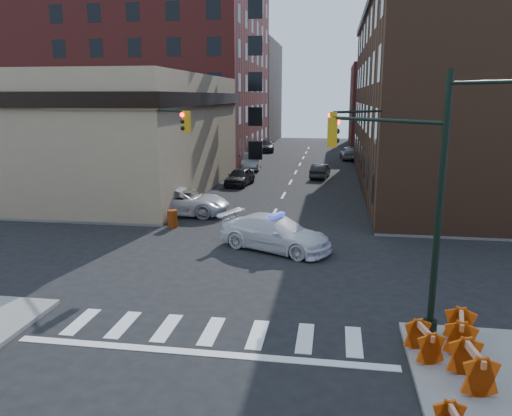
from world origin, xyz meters
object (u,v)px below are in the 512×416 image
(barrel_road, at_px, (280,241))
(barricade_se_a, at_px, (460,332))
(pedestrian_a, at_px, (126,206))
(pickup, at_px, (182,201))
(barrel_bank, at_px, (172,219))
(parked_car_wfar, at_px, (252,161))
(pedestrian_b, at_px, (138,201))
(barricade_nw_a, at_px, (119,207))
(parked_car_enear, at_px, (320,171))
(police_car, at_px, (275,233))
(parked_car_wnear, at_px, (240,177))

(barrel_road, xyz_separation_m, barricade_se_a, (6.31, -9.28, 0.22))
(pedestrian_a, height_order, barrel_road, pedestrian_a)
(pickup, bearing_deg, barrel_bank, -171.39)
(parked_car_wfar, distance_m, pedestrian_b, 22.09)
(pickup, height_order, barricade_nw_a, pickup)
(parked_car_wfar, bearing_deg, barricade_nw_a, -107.02)
(parked_car_enear, xyz_separation_m, barrel_bank, (-7.87, -19.15, -0.15))
(pedestrian_a, bearing_deg, barrel_bank, 25.27)
(police_car, distance_m, parked_car_wnear, 18.31)
(parked_car_enear, xyz_separation_m, pedestrian_a, (-11.15, -18.08, 0.27))
(parked_car_wfar, relative_size, barricade_nw_a, 3.99)
(barricade_se_a, bearing_deg, barricade_nw_a, 61.51)
(parked_car_wnear, relative_size, barricade_se_a, 3.17)
(parked_car_wfar, height_order, barrel_bank, parked_car_wfar)
(pickup, xyz_separation_m, parked_car_wfar, (1.15, 20.55, -0.02))
(police_car, height_order, parked_car_enear, police_car)
(parked_car_wfar, distance_m, barricade_se_a, 38.36)
(police_car, distance_m, pedestrian_a, 10.58)
(pedestrian_a, relative_size, barrel_bank, 1.55)
(police_car, height_order, parked_car_wfar, police_car)
(parked_car_wnear, height_order, parked_car_wfar, parked_car_wfar)
(parked_car_wfar, distance_m, barrel_bank, 23.79)
(barrel_road, bearing_deg, parked_car_wnear, 106.82)
(pickup, distance_m, barricade_nw_a, 3.93)
(parked_car_wfar, distance_m, barrel_road, 27.73)
(police_car, height_order, barrel_road, police_car)
(pickup, height_order, pedestrian_b, pedestrian_b)
(police_car, xyz_separation_m, parked_car_enear, (1.52, 22.46, -0.17))
(parked_car_wfar, xyz_separation_m, parked_car_enear, (7.15, -4.63, -0.17))
(barrel_bank, relative_size, barricade_se_a, 0.74)
(barrel_bank, distance_m, barricade_nw_a, 4.56)
(pickup, bearing_deg, pedestrian_a, 128.14)
(parked_car_wnear, relative_size, pedestrian_b, 2.45)
(police_car, relative_size, barrel_bank, 5.67)
(parked_car_enear, height_order, pedestrian_b, pedestrian_b)
(parked_car_wfar, relative_size, pedestrian_a, 3.20)
(pedestrian_a, bearing_deg, police_car, 18.92)
(barrel_road, relative_size, barricade_se_a, 0.65)
(parked_car_enear, bearing_deg, parked_car_wnear, 43.05)
(barrel_road, relative_size, barrel_bank, 0.88)
(parked_car_wnear, height_order, barrel_bank, parked_car_wnear)
(barrel_bank, bearing_deg, pedestrian_a, 161.88)
(parked_car_wnear, height_order, pedestrian_b, pedestrian_b)
(pickup, height_order, pedestrian_a, pedestrian_a)
(parked_car_wnear, bearing_deg, barricade_se_a, -59.79)
(parked_car_enear, relative_size, pedestrian_a, 2.56)
(pickup, bearing_deg, police_car, -132.96)
(barricade_se_a, relative_size, barricade_nw_a, 1.09)
(parked_car_wfar, distance_m, barricade_nw_a, 22.38)
(police_car, bearing_deg, parked_car_enear, 20.33)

